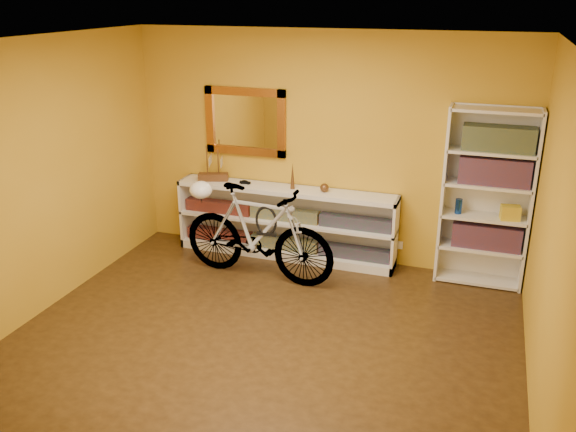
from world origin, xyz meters
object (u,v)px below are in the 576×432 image
(bookcase, at_px, (486,199))
(helmet, at_px, (201,190))
(console_unit, at_px, (285,222))
(bicycle, at_px, (258,233))

(bookcase, bearing_deg, helmet, -168.43)
(console_unit, xyz_separation_m, bicycle, (-0.10, -0.64, 0.10))
(console_unit, height_order, helmet, helmet)
(console_unit, distance_m, bookcase, 2.25)
(console_unit, relative_size, helmet, 10.19)
(console_unit, height_order, bicycle, bicycle)
(bookcase, distance_m, bicycle, 2.42)
(console_unit, relative_size, bicycle, 1.45)
(helmet, bearing_deg, console_unit, 36.85)
(bookcase, distance_m, helmet, 3.03)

